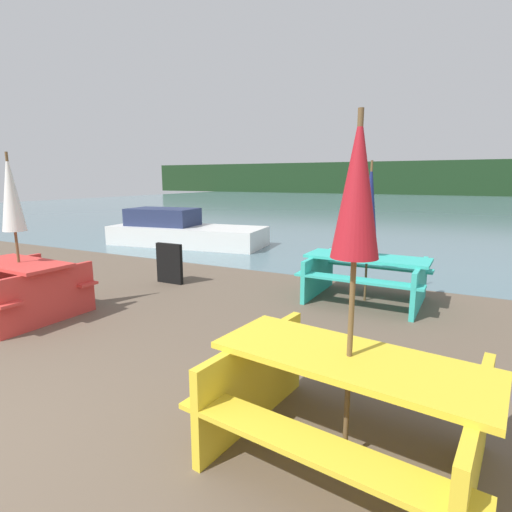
{
  "coord_description": "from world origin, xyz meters",
  "views": [
    {
      "loc": [
        3.34,
        -0.82,
        1.93
      ],
      "look_at": [
        0.83,
        4.11,
        0.85
      ],
      "focal_mm": 28.0,
      "sensor_mm": 36.0,
      "label": 1
    }
  ],
  "objects_px": {
    "picnic_table_red": "(21,285)",
    "umbrella_crimson": "(357,189)",
    "picnic_table_yellow": "(347,397)",
    "umbrella_white": "(11,193)",
    "picnic_table_teal": "(366,273)",
    "boat": "(182,231)",
    "signboard": "(169,263)",
    "umbrella_navy": "(370,199)"
  },
  "relations": [
    {
      "from": "picnic_table_red",
      "to": "umbrella_crimson",
      "type": "bearing_deg",
      "value": -9.9
    },
    {
      "from": "picnic_table_yellow",
      "to": "umbrella_white",
      "type": "xyz_separation_m",
      "value": [
        -4.83,
        0.84,
        1.27
      ]
    },
    {
      "from": "picnic_table_yellow",
      "to": "picnic_table_teal",
      "type": "bearing_deg",
      "value": 99.99
    },
    {
      "from": "umbrella_crimson",
      "to": "boat",
      "type": "height_order",
      "value": "umbrella_crimson"
    },
    {
      "from": "picnic_table_teal",
      "to": "umbrella_white",
      "type": "relative_size",
      "value": 0.84
    },
    {
      "from": "umbrella_crimson",
      "to": "signboard",
      "type": "xyz_separation_m",
      "value": [
        -4.16,
        3.24,
        -1.49
      ]
    },
    {
      "from": "umbrella_crimson",
      "to": "umbrella_white",
      "type": "height_order",
      "value": "umbrella_crimson"
    },
    {
      "from": "picnic_table_teal",
      "to": "boat",
      "type": "bearing_deg",
      "value": 152.36
    },
    {
      "from": "umbrella_white",
      "to": "umbrella_navy",
      "type": "height_order",
      "value": "umbrella_white"
    },
    {
      "from": "picnic_table_yellow",
      "to": "umbrella_crimson",
      "type": "relative_size",
      "value": 0.85
    },
    {
      "from": "umbrella_white",
      "to": "umbrella_navy",
      "type": "distance_m",
      "value": 5.1
    },
    {
      "from": "umbrella_navy",
      "to": "boat",
      "type": "distance_m",
      "value": 6.9
    },
    {
      "from": "picnic_table_red",
      "to": "umbrella_white",
      "type": "distance_m",
      "value": 1.27
    },
    {
      "from": "umbrella_white",
      "to": "signboard",
      "type": "height_order",
      "value": "umbrella_white"
    },
    {
      "from": "umbrella_navy",
      "to": "umbrella_white",
      "type": "bearing_deg",
      "value": -144.74
    },
    {
      "from": "boat",
      "to": "signboard",
      "type": "relative_size",
      "value": 6.29
    },
    {
      "from": "umbrella_crimson",
      "to": "picnic_table_teal",
      "type": "bearing_deg",
      "value": 99.99
    },
    {
      "from": "umbrella_navy",
      "to": "boat",
      "type": "height_order",
      "value": "umbrella_navy"
    },
    {
      "from": "umbrella_crimson",
      "to": "signboard",
      "type": "bearing_deg",
      "value": 142.07
    },
    {
      "from": "boat",
      "to": "signboard",
      "type": "distance_m",
      "value": 4.48
    },
    {
      "from": "umbrella_crimson",
      "to": "umbrella_navy",
      "type": "xyz_separation_m",
      "value": [
        -0.67,
        3.79,
        -0.25
      ]
    },
    {
      "from": "picnic_table_teal",
      "to": "picnic_table_yellow",
      "type": "bearing_deg",
      "value": -80.01
    },
    {
      "from": "picnic_table_teal",
      "to": "boat",
      "type": "distance_m",
      "value": 6.79
    },
    {
      "from": "picnic_table_yellow",
      "to": "umbrella_white",
      "type": "distance_m",
      "value": 5.07
    },
    {
      "from": "picnic_table_teal",
      "to": "umbrella_crimson",
      "type": "distance_m",
      "value": 4.1
    },
    {
      "from": "picnic_table_yellow",
      "to": "umbrella_navy",
      "type": "height_order",
      "value": "umbrella_navy"
    },
    {
      "from": "boat",
      "to": "picnic_table_red",
      "type": "bearing_deg",
      "value": -80.65
    },
    {
      "from": "picnic_table_red",
      "to": "boat",
      "type": "distance_m",
      "value": 6.37
    },
    {
      "from": "picnic_table_teal",
      "to": "boat",
      "type": "relative_size",
      "value": 0.41
    },
    {
      "from": "picnic_table_red",
      "to": "boat",
      "type": "xyz_separation_m",
      "value": [
        -1.85,
        6.09,
        -0.07
      ]
    },
    {
      "from": "umbrella_white",
      "to": "picnic_table_yellow",
      "type": "bearing_deg",
      "value": -9.9
    },
    {
      "from": "umbrella_navy",
      "to": "signboard",
      "type": "height_order",
      "value": "umbrella_navy"
    },
    {
      "from": "umbrella_white",
      "to": "umbrella_navy",
      "type": "bearing_deg",
      "value": 35.26
    },
    {
      "from": "picnic_table_yellow",
      "to": "boat",
      "type": "xyz_separation_m",
      "value": [
        -6.68,
        6.94,
        -0.07
      ]
    },
    {
      "from": "umbrella_crimson",
      "to": "boat",
      "type": "xyz_separation_m",
      "value": [
        -6.68,
        6.94,
        -1.47
      ]
    },
    {
      "from": "picnic_table_red",
      "to": "picnic_table_yellow",
      "type": "bearing_deg",
      "value": -9.9
    },
    {
      "from": "umbrella_white",
      "to": "boat",
      "type": "height_order",
      "value": "umbrella_white"
    },
    {
      "from": "picnic_table_teal",
      "to": "umbrella_white",
      "type": "bearing_deg",
      "value": -144.74
    },
    {
      "from": "picnic_table_yellow",
      "to": "picnic_table_red",
      "type": "bearing_deg",
      "value": 170.1
    },
    {
      "from": "picnic_table_yellow",
      "to": "picnic_table_teal",
      "type": "relative_size",
      "value": 1.03
    },
    {
      "from": "picnic_table_red",
      "to": "signboard",
      "type": "relative_size",
      "value": 2.08
    },
    {
      "from": "umbrella_navy",
      "to": "picnic_table_teal",
      "type": "bearing_deg",
      "value": -116.57
    }
  ]
}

